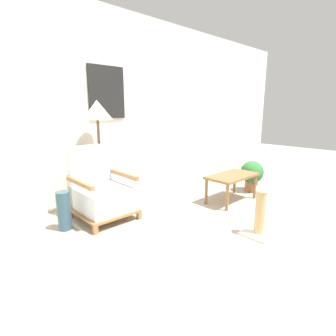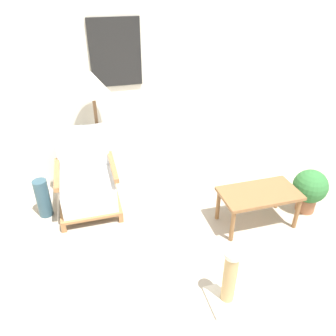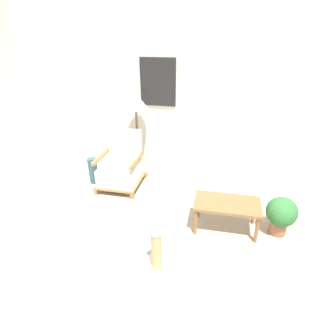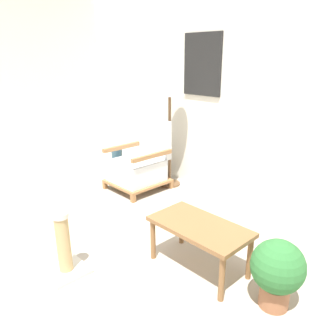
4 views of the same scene
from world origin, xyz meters
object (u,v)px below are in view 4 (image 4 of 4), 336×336
(scratching_post, at_px, (64,251))
(vase, at_px, (117,164))
(potted_plant, at_px, (277,270))
(armchair, at_px, (140,165))
(coffee_table, at_px, (200,231))
(floor_lamp, at_px, (170,93))

(scratching_post, bearing_deg, vase, 133.08)
(vase, distance_m, potted_plant, 2.88)
(armchair, height_order, potted_plant, armchair)
(coffee_table, xyz_separation_m, vase, (-2.15, 0.75, -0.12))
(potted_plant, bearing_deg, armchair, 162.88)
(armchair, distance_m, floor_lamp, 0.99)
(coffee_table, relative_size, vase, 1.82)
(floor_lamp, relative_size, scratching_post, 2.69)
(coffee_table, bearing_deg, potted_plant, 4.11)
(armchair, bearing_deg, potted_plant, -17.12)
(potted_plant, bearing_deg, vase, 165.94)
(armchair, xyz_separation_m, scratching_post, (0.97, -1.57, -0.11))
(floor_lamp, relative_size, vase, 3.27)
(armchair, xyz_separation_m, vase, (-0.48, -0.01, -0.09))
(armchair, bearing_deg, coffee_table, -24.49)
(floor_lamp, distance_m, coffee_table, 2.05)
(coffee_table, height_order, potted_plant, potted_plant)
(floor_lamp, xyz_separation_m, coffee_table, (1.48, -1.11, -0.88))
(scratching_post, bearing_deg, floor_lamp, 112.17)
(floor_lamp, xyz_separation_m, scratching_post, (0.78, -1.92, -1.02))
(armchair, xyz_separation_m, floor_lamp, (0.19, 0.35, 0.91))
(floor_lamp, xyz_separation_m, vase, (-0.67, -0.37, -1.00))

